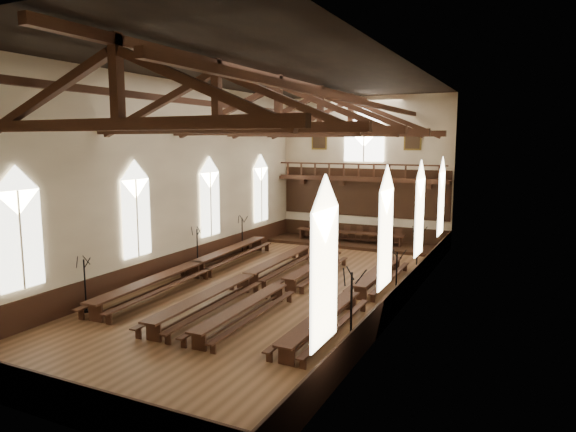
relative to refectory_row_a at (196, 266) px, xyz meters
The scene contains 21 objects.
ground 4.81m from the refectory_row_a, ahead, with size 26.00×26.00×0.00m, color brown.
room_walls 7.55m from the refectory_row_a, ahead, with size 26.00×26.00×26.00m.
wainscot_band 4.77m from the refectory_row_a, ahead, with size 12.00×26.00×1.20m.
side_windows 5.71m from the refectory_row_a, ahead, with size 11.85×19.80×4.50m.
end_window 15.31m from the refectory_row_a, 69.79° to the left, with size 2.80×0.12×3.80m.
minstrels_gallery 13.97m from the refectory_row_a, 69.44° to the left, with size 11.80×1.24×3.70m.
portraits 15.25m from the refectory_row_a, 69.79° to the left, with size 7.75×0.09×1.45m.
roof_trusses 8.99m from the refectory_row_a, ahead, with size 11.70×25.70×2.80m.
refectory_row_a is the anchor object (origin of this frame).
refectory_row_b 3.63m from the refectory_row_a, 12.47° to the right, with size 1.81×14.64×0.77m.
refectory_row_c 5.65m from the refectory_row_a, 10.40° to the right, with size 1.56×14.02×0.71m.
refectory_row_d 8.87m from the refectory_row_a, ahead, with size 1.44×13.97×0.70m.
dais 12.26m from the refectory_row_a, 69.23° to the left, with size 11.40×2.98×0.20m, color black.
high_table 12.25m from the refectory_row_a, 69.23° to the left, with size 7.53×0.94×0.71m.
high_chairs 12.94m from the refectory_row_a, 70.38° to the left, with size 6.75×0.45×0.99m.
candelabrum_left_near 6.52m from the refectory_row_a, 96.89° to the right, with size 0.66×0.71×2.34m.
candelabrum_left_mid 1.47m from the refectory_row_a, 122.23° to the left, with size 0.72×0.69×2.40m.
candelabrum_left_far 6.01m from the refectory_row_a, 97.48° to the left, with size 0.66×0.73×2.40m.
candelabrum_right_near 11.77m from the refectory_row_a, 28.77° to the right, with size 0.78×0.89×2.89m.
candelabrum_right_mid 10.32m from the refectory_row_a, ahead, with size 0.69×0.72×2.37m.
candelabrum_right_far 11.27m from the refectory_row_a, 23.67° to the left, with size 0.75×0.85×2.76m.
Camera 1 is at (10.72, -21.15, 6.90)m, focal length 32.00 mm.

